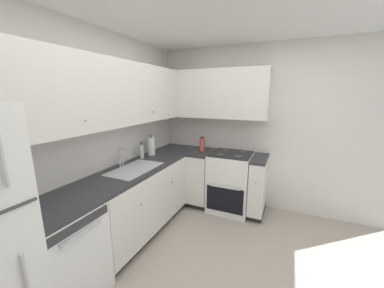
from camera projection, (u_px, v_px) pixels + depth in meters
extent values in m
cube|color=silver|center=(85.00, 144.00, 2.41)|extent=(3.75, 0.05, 2.52)
cube|color=silver|center=(264.00, 130.00, 3.40)|extent=(0.05, 3.40, 2.52)
cylinder|color=silver|center=(3.00, 159.00, 1.08)|extent=(0.02, 0.02, 0.30)
cube|color=white|center=(60.00, 256.00, 1.89)|extent=(0.60, 0.60, 0.86)
cube|color=#333333|center=(80.00, 224.00, 1.69)|extent=(0.55, 0.01, 0.07)
cube|color=silver|center=(82.00, 233.00, 1.70)|extent=(0.36, 0.02, 0.02)
cube|color=silver|center=(138.00, 198.00, 2.85)|extent=(1.56, 0.60, 0.77)
cube|color=black|center=(138.00, 227.00, 2.96)|extent=(1.56, 0.54, 0.09)
sphere|color=tan|center=(141.00, 205.00, 2.39)|extent=(0.02, 0.02, 0.02)
sphere|color=tan|center=(172.00, 182.00, 3.00)|extent=(0.02, 0.02, 0.02)
cube|color=#2D2D33|center=(136.00, 169.00, 2.76)|extent=(2.77, 0.60, 0.03)
cube|color=silver|center=(202.00, 176.00, 3.63)|extent=(0.60, 0.32, 0.77)
cube|color=black|center=(202.00, 199.00, 3.75)|extent=(0.54, 0.32, 0.09)
cube|color=silver|center=(258.00, 185.00, 3.27)|extent=(0.60, 0.21, 0.77)
cube|color=black|center=(257.00, 210.00, 3.40)|extent=(0.54, 0.21, 0.09)
sphere|color=tan|center=(256.00, 183.00, 2.96)|extent=(0.02, 0.02, 0.02)
cube|color=#2D2D33|center=(202.00, 152.00, 3.54)|extent=(0.60, 0.32, 0.03)
cube|color=#2D2D33|center=(260.00, 159.00, 3.18)|extent=(0.60, 0.21, 0.03)
cube|color=white|center=(231.00, 182.00, 3.47)|extent=(0.64, 0.62, 0.90)
cube|color=black|center=(224.00, 200.00, 3.21)|extent=(0.02, 0.55, 0.38)
cube|color=silver|center=(225.00, 187.00, 3.15)|extent=(0.02, 0.43, 0.02)
cube|color=black|center=(232.00, 154.00, 3.37)|extent=(0.59, 0.60, 0.01)
cube|color=white|center=(236.00, 145.00, 3.62)|extent=(0.03, 0.60, 0.15)
cylinder|color=#4C4C4C|center=(239.00, 156.00, 3.18)|extent=(0.11, 0.11, 0.01)
cylinder|color=#4C4C4C|center=(220.00, 154.00, 3.29)|extent=(0.11, 0.11, 0.01)
cylinder|color=#4C4C4C|center=(243.00, 152.00, 3.43)|extent=(0.11, 0.11, 0.01)
cylinder|color=#4C4C4C|center=(226.00, 150.00, 3.54)|extent=(0.11, 0.11, 0.01)
cube|color=silver|center=(113.00, 94.00, 2.47)|extent=(2.45, 0.32, 0.73)
sphere|color=tan|center=(86.00, 120.00, 1.98)|extent=(0.02, 0.02, 0.02)
sphere|color=tan|center=(153.00, 112.00, 2.94)|extent=(0.02, 0.02, 0.02)
cube|color=silver|center=(212.00, 94.00, 3.43)|extent=(0.32, 1.72, 0.73)
cube|color=#B7B7BC|center=(135.00, 169.00, 2.69)|extent=(0.70, 0.40, 0.01)
cube|color=gray|center=(135.00, 173.00, 2.70)|extent=(0.64, 0.36, 0.09)
cube|color=#99999E|center=(135.00, 172.00, 2.70)|extent=(0.02, 0.35, 0.06)
cylinder|color=silver|center=(120.00, 157.00, 2.75)|extent=(0.02, 0.02, 0.24)
cylinder|color=silver|center=(124.00, 149.00, 2.70)|extent=(0.02, 0.15, 0.02)
cylinder|color=silver|center=(123.00, 163.00, 2.82)|extent=(0.02, 0.02, 0.06)
cylinder|color=silver|center=(142.00, 151.00, 3.13)|extent=(0.06, 0.06, 0.20)
cylinder|color=#262626|center=(141.00, 144.00, 3.11)|extent=(0.03, 0.03, 0.03)
cylinder|color=white|center=(151.00, 146.00, 3.30)|extent=(0.11, 0.11, 0.26)
cylinder|color=#3F3F3F|center=(151.00, 145.00, 3.30)|extent=(0.02, 0.02, 0.32)
cylinder|color=#BF4C3F|center=(202.00, 145.00, 3.52)|extent=(0.08, 0.08, 0.21)
cylinder|color=black|center=(202.00, 138.00, 3.49)|extent=(0.04, 0.04, 0.02)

